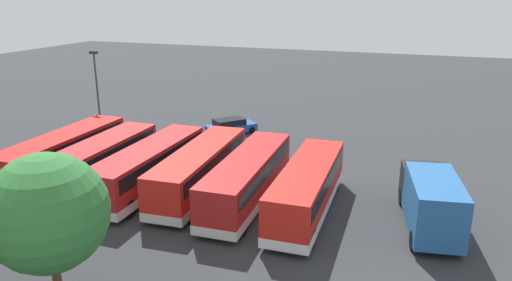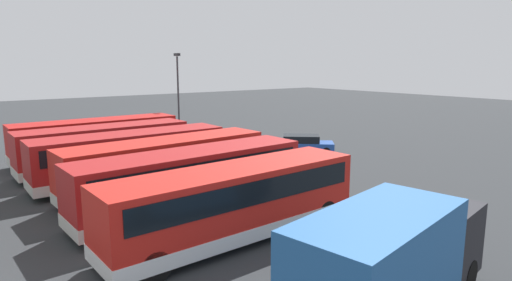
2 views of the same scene
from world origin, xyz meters
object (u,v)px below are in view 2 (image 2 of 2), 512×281
(lamp_post_tall, at_px, (178,91))
(bus_single_deck_fifth, at_px, (105,146))
(bus_single_deck_fourth, at_px, (132,155))
(car_hatchback_silver, at_px, (303,144))
(bus_single_deck_sixth, at_px, (97,138))
(box_truck_blue, at_px, (392,258))
(bus_single_deck_second, at_px, (193,179))
(bus_single_deck_third, at_px, (167,164))
(bus_single_deck_near_end, at_px, (235,201))

(lamp_post_tall, bearing_deg, bus_single_deck_fifth, 127.19)
(bus_single_deck_fourth, bearing_deg, car_hatchback_silver, -89.91)
(bus_single_deck_sixth, distance_m, box_truck_blue, 24.86)
(bus_single_deck_second, relative_size, box_truck_blue, 1.46)
(box_truck_blue, distance_m, car_hatchback_silver, 22.04)
(bus_single_deck_third, distance_m, car_hatchback_silver, 13.57)
(bus_single_deck_fifth, relative_size, box_truck_blue, 1.38)
(box_truck_blue, bearing_deg, bus_single_deck_fourth, 1.73)
(box_truck_blue, bearing_deg, bus_single_deck_fifth, 2.34)
(bus_single_deck_near_end, xyz_separation_m, car_hatchback_silver, (10.73, -13.72, -0.92))
(bus_single_deck_fifth, bearing_deg, bus_single_deck_near_end, -178.46)
(bus_single_deck_third, distance_m, lamp_post_tall, 15.90)
(bus_single_deck_second, distance_m, lamp_post_tall, 19.11)
(bus_single_deck_third, bearing_deg, lamp_post_tall, -29.34)
(bus_single_deck_fourth, xyz_separation_m, lamp_post_tall, (10.26, -8.32, 2.96))
(lamp_post_tall, bearing_deg, box_truck_blue, 164.36)
(bus_single_deck_third, height_order, bus_single_deck_fourth, same)
(bus_single_deck_fifth, xyz_separation_m, lamp_post_tall, (6.57, -8.65, 2.96))
(bus_single_deck_second, distance_m, bus_single_deck_third, 3.50)
(bus_single_deck_sixth, xyz_separation_m, lamp_post_tall, (2.96, -8.08, 2.96))
(bus_single_deck_sixth, bearing_deg, car_hatchback_silver, -118.25)
(bus_single_deck_sixth, distance_m, car_hatchback_silver, 15.39)
(bus_single_deck_third, bearing_deg, car_hatchback_silver, -75.52)
(bus_single_deck_fourth, relative_size, bus_single_deck_fifth, 1.04)
(bus_single_deck_third, relative_size, bus_single_deck_fifth, 1.06)
(bus_single_deck_second, relative_size, lamp_post_tall, 1.46)
(bus_single_deck_near_end, height_order, bus_single_deck_third, same)
(bus_single_deck_fourth, xyz_separation_m, bus_single_deck_fifth, (3.69, 0.34, -0.00))
(bus_single_deck_third, xyz_separation_m, bus_single_deck_sixth, (10.66, 0.43, 0.00))
(bus_single_deck_fifth, bearing_deg, car_hatchback_silver, -104.57)
(car_hatchback_silver, xyz_separation_m, lamp_post_tall, (10.23, 5.45, 3.88))
(car_hatchback_silver, bearing_deg, bus_single_deck_second, 117.00)
(car_hatchback_silver, bearing_deg, bus_single_deck_fifth, 75.43)
(lamp_post_tall, bearing_deg, bus_single_deck_second, 154.88)
(bus_single_deck_fourth, xyz_separation_m, car_hatchback_silver, (0.02, -13.77, -0.92))
(box_truck_blue, bearing_deg, bus_single_deck_near_end, 4.00)
(bus_single_deck_sixth, relative_size, box_truck_blue, 1.47)
(bus_single_deck_second, bearing_deg, bus_single_deck_fifth, 3.47)
(bus_single_deck_second, xyz_separation_m, bus_single_deck_third, (3.48, -0.36, -0.00))
(bus_single_deck_second, height_order, car_hatchback_silver, bus_single_deck_second)
(bus_single_deck_sixth, bearing_deg, bus_single_deck_fourth, 178.16)
(car_hatchback_silver, height_order, lamp_post_tall, lamp_post_tall)
(lamp_post_tall, bearing_deg, car_hatchback_silver, -151.96)
(lamp_post_tall, bearing_deg, bus_single_deck_sixth, 110.13)
(bus_single_deck_third, xyz_separation_m, lamp_post_tall, (13.62, -7.66, 2.96))
(bus_single_deck_sixth, relative_size, car_hatchback_silver, 2.47)
(bus_single_deck_fifth, xyz_separation_m, car_hatchback_silver, (-3.67, -14.10, -0.92))
(box_truck_blue, distance_m, lamp_post_tall, 29.03)
(bus_single_deck_third, relative_size, bus_single_deck_sixth, 0.99)
(bus_single_deck_near_end, relative_size, bus_single_deck_fifth, 1.02)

